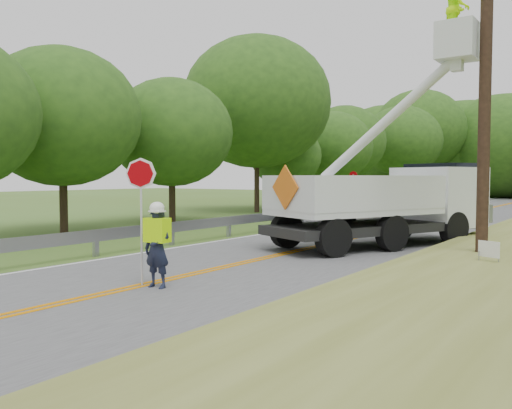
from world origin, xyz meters
The scene contains 10 objects.
ground centered at (0.00, 0.00, 0.00)m, with size 140.00×140.00×0.00m, color #435D1D.
road centered at (0.00, 14.00, 0.01)m, with size 7.20×96.00×0.03m.
guardrail centered at (-4.02, 14.91, 0.55)m, with size 0.18×48.00×0.77m.
treeline_left centered at (-10.74, 32.10, 5.95)m, with size 10.46×55.72×11.46m.
flagger centered at (0.41, 2.01, 0.95)m, with size 1.05×0.44×2.60m.
bucket_truck centered at (2.13, 11.54, 1.66)m, with size 5.87×8.06×7.41m.
suv_silver centered at (-2.35, 15.46, 0.80)m, with size 2.59×5.61×1.56m, color #B6B7BE.
suv_darkgrey centered at (-1.92, 23.01, 0.90)m, with size 2.46×6.06×1.76m, color #37393E.
stop_sign_permanent centered at (-4.73, 22.18, 1.71)m, with size 0.55×0.06×2.57m.
yard_sign centered at (5.48, 7.49, 0.55)m, with size 0.50×0.22×0.76m.
Camera 1 is at (8.05, -5.31, 2.23)m, focal length 36.84 mm.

